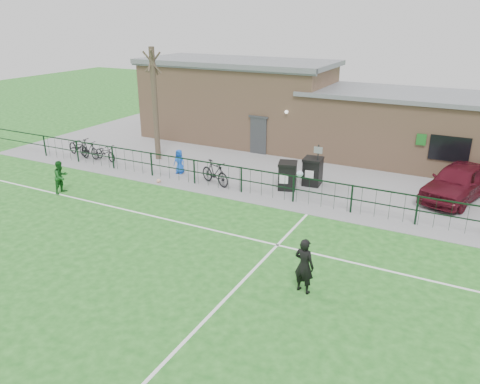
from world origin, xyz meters
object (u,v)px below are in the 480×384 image
at_px(wheelie_bin_right, 313,172).
at_px(bicycle_b, 89,149).
at_px(bicycle_d, 215,173).
at_px(spectator_child, 179,162).
at_px(bare_tree, 155,105).
at_px(bicycle_c, 105,152).
at_px(ball_ground, 159,181).
at_px(car_maroon, 458,182).
at_px(sign_post, 317,166).
at_px(outfield_player, 61,177).
at_px(bicycle_a, 79,147).
at_px(wheelie_bin_left, 287,176).

height_order(wheelie_bin_right, bicycle_b, wheelie_bin_right).
distance_m(bicycle_d, spectator_child, 2.50).
height_order(bare_tree, spectator_child, bare_tree).
xyz_separation_m(bicycle_c, ball_ground, (4.76, -1.59, -0.36)).
bearing_deg(spectator_child, car_maroon, 10.88).
relative_size(bicycle_c, ball_ground, 8.35).
relative_size(sign_post, car_maroon, 0.44).
relative_size(bicycle_c, spectator_child, 1.38).
relative_size(bicycle_d, outfield_player, 1.29).
bearing_deg(ball_ground, bicycle_d, 22.12).
xyz_separation_m(bicycle_a, bicycle_d, (9.21, -0.53, 0.05)).
distance_m(bare_tree, car_maroon, 15.36).
height_order(bare_tree, bicycle_a, bare_tree).
bearing_deg(wheelie_bin_right, sign_post, -38.60).
distance_m(sign_post, outfield_player, 11.60).
relative_size(car_maroon, ball_ground, 22.65).
distance_m(bicycle_b, outfield_player, 5.32).
distance_m(bicycle_a, bicycle_c, 1.92).
bearing_deg(outfield_player, car_maroon, -66.86).
height_order(bicycle_b, outfield_player, outfield_player).
bearing_deg(bicycle_a, car_maroon, -67.10).
bearing_deg(wheelie_bin_left, bicycle_c, 165.71).
xyz_separation_m(wheelie_bin_right, spectator_child, (-6.48, -1.53, 0.01)).
bearing_deg(bare_tree, wheelie_bin_left, -7.77).
height_order(sign_post, ball_ground, sign_post).
distance_m(wheelie_bin_left, bicycle_c, 10.52).
xyz_separation_m(spectator_child, outfield_player, (-3.17, -4.66, 0.11)).
bearing_deg(outfield_player, sign_post, -60.53).
bearing_deg(spectator_child, outfield_player, -125.28).
bearing_deg(bicycle_d, bare_tree, 87.20).
bearing_deg(outfield_player, bare_tree, -7.75).
bearing_deg(outfield_player, wheelie_bin_right, -59.09).
xyz_separation_m(wheelie_bin_right, bicycle_a, (-13.27, -1.60, -0.07)).
height_order(car_maroon, bicycle_c, car_maroon).
bearing_deg(wheelie_bin_right, bicycle_d, -157.93).
bearing_deg(bare_tree, car_maroon, 4.17).
bearing_deg(bicycle_b, wheelie_bin_right, -73.21).
bearing_deg(bicycle_a, bicycle_c, -74.10).
distance_m(wheelie_bin_right, bicycle_d, 4.58).
xyz_separation_m(wheelie_bin_right, car_maroon, (6.17, 1.16, 0.18)).
bearing_deg(spectator_child, ball_ground, -94.52).
xyz_separation_m(bicycle_a, bicycle_c, (1.92, 0.04, -0.09)).
distance_m(bicycle_b, spectator_child, 5.97).
relative_size(wheelie_bin_left, ball_ground, 5.81).
relative_size(car_maroon, bicycle_a, 2.27).
distance_m(bare_tree, wheelie_bin_left, 8.58).
bearing_deg(ball_ground, wheelie_bin_left, 19.97).
relative_size(car_maroon, bicycle_b, 2.67).
height_order(car_maroon, outfield_player, car_maroon).
height_order(wheelie_bin_left, bicycle_b, wheelie_bin_left).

